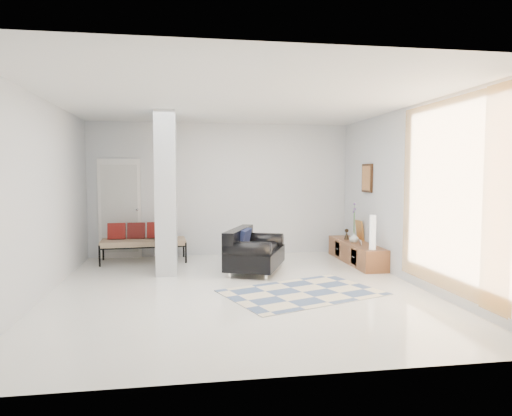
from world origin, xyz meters
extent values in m
plane|color=silver|center=(0.00, 0.00, 0.00)|extent=(6.00, 6.00, 0.00)
plane|color=white|center=(0.00, 0.00, 2.80)|extent=(6.00, 6.00, 0.00)
plane|color=silver|center=(0.00, 3.00, 1.40)|extent=(6.00, 0.00, 6.00)
plane|color=silver|center=(0.00, -3.00, 1.40)|extent=(6.00, 0.00, 6.00)
plane|color=silver|center=(-2.75, 0.00, 1.40)|extent=(0.00, 6.00, 6.00)
plane|color=silver|center=(2.75, 0.00, 1.40)|extent=(0.00, 6.00, 6.00)
cube|color=#AFB3B6|center=(-1.10, 1.60, 1.40)|extent=(0.35, 1.20, 2.80)
cube|color=white|center=(-2.10, 2.96, 1.02)|extent=(0.85, 0.06, 2.04)
plane|color=#F0A33F|center=(2.67, -1.15, 1.45)|extent=(0.00, 2.55, 2.55)
cube|color=#3F2311|center=(2.72, 1.70, 1.65)|extent=(0.04, 0.45, 0.55)
cube|color=brown|center=(2.52, 1.70, 0.20)|extent=(0.45, 2.05, 0.40)
cube|color=#3F2311|center=(2.30, 1.24, 0.20)|extent=(0.02, 0.27, 0.28)
cube|color=#3F2311|center=(2.30, 2.16, 0.20)|extent=(0.02, 0.27, 0.28)
cube|color=#D18B3D|center=(2.70, 1.98, 0.60)|extent=(0.09, 0.32, 0.40)
cube|color=silver|center=(2.42, 1.24, 0.46)|extent=(0.04, 0.10, 0.12)
cylinder|color=silver|center=(-0.05, 0.79, 0.05)|extent=(0.05, 0.05, 0.10)
cylinder|color=silver|center=(0.38, 1.84, 0.05)|extent=(0.05, 0.05, 0.10)
cylinder|color=silver|center=(0.52, 0.56, 0.05)|extent=(0.05, 0.05, 0.10)
cylinder|color=silver|center=(0.95, 1.61, 0.05)|extent=(0.05, 0.05, 0.10)
cube|color=black|center=(0.45, 1.20, 0.25)|extent=(1.28, 1.58, 0.30)
cube|color=black|center=(0.16, 1.32, 0.58)|extent=(0.70, 1.34, 0.36)
cylinder|color=black|center=(0.24, 0.68, 0.48)|extent=(0.83, 0.55, 0.28)
cylinder|color=black|center=(0.66, 1.72, 0.48)|extent=(0.83, 0.55, 0.28)
cube|color=black|center=(0.27, 1.27, 0.60)|extent=(0.32, 0.52, 0.31)
cylinder|color=black|center=(-2.36, 2.07, 0.20)|extent=(0.04, 0.04, 0.40)
cylinder|color=black|center=(-0.77, 2.18, 0.20)|extent=(0.04, 0.04, 0.40)
cylinder|color=black|center=(-2.41, 2.72, 0.20)|extent=(0.04, 0.04, 0.40)
cylinder|color=black|center=(-0.81, 2.83, 0.20)|extent=(0.04, 0.04, 0.40)
cube|color=tan|center=(-1.59, 2.45, 0.38)|extent=(1.66, 0.79, 0.12)
cube|color=maroon|center=(-2.12, 2.56, 0.60)|extent=(0.35, 0.19, 0.33)
cube|color=#5D1A17|center=(-1.74, 2.59, 0.60)|extent=(0.35, 0.19, 0.33)
cube|color=maroon|center=(-1.36, 2.62, 0.60)|extent=(0.35, 0.19, 0.33)
cube|color=beige|center=(0.90, -0.34, 0.01)|extent=(2.53, 2.10, 0.01)
cylinder|color=silver|center=(2.50, 0.88, 0.70)|extent=(0.11, 0.11, 0.61)
imported|color=silver|center=(2.47, 1.70, 0.49)|extent=(0.20, 0.20, 0.19)
camera|label=1|loc=(-0.78, -6.70, 1.74)|focal=32.00mm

